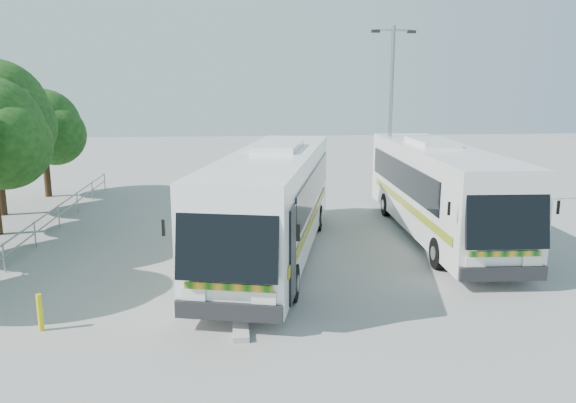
{
  "coord_description": "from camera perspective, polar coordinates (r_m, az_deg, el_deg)",
  "views": [
    {
      "loc": [
        -2.4,
        -18.54,
        6.09
      ],
      "look_at": [
        -0.38,
        2.04,
        1.79
      ],
      "focal_mm": 35.0,
      "sensor_mm": 36.0,
      "label": 1
    }
  ],
  "objects": [
    {
      "name": "coach_adjacent",
      "position": [
        23.52,
        14.96,
        1.35
      ],
      "size": [
        3.34,
        13.32,
        3.66
      ],
      "rotation": [
        0.0,
        0.0,
        -0.05
      ],
      "color": "silver",
      "rests_on": "ground"
    },
    {
      "name": "tree_far_e",
      "position": [
        33.51,
        -23.54,
        7.01
      ],
      "size": [
        4.54,
        4.28,
        5.92
      ],
      "color": "#382314",
      "rests_on": "ground"
    },
    {
      "name": "kerb_divider",
      "position": [
        21.4,
        -5.12,
        -4.62
      ],
      "size": [
        0.4,
        16.0,
        0.15
      ],
      "primitive_type": "cube",
      "color": "#B2B2AD",
      "rests_on": "ground"
    },
    {
      "name": "bollard",
      "position": [
        15.66,
        -23.88,
        -10.28
      ],
      "size": [
        0.16,
        0.16,
        0.97
      ],
      "primitive_type": "cylinder",
      "rotation": [
        0.0,
        0.0,
        0.18
      ],
      "color": "#CCBE0C",
      "rests_on": "ground"
    },
    {
      "name": "railing",
      "position": [
        24.38,
        -23.62,
        -1.93
      ],
      "size": [
        0.06,
        22.0,
        1.0
      ],
      "color": "gray",
      "rests_on": "ground"
    },
    {
      "name": "ground",
      "position": [
        19.66,
        1.7,
        -6.3
      ],
      "size": [
        100.0,
        100.0,
        0.0
      ],
      "primitive_type": "plane",
      "color": "gray",
      "rests_on": "ground"
    },
    {
      "name": "coach_main",
      "position": [
        20.02,
        -1.5,
        0.15
      ],
      "size": [
        5.85,
        13.82,
        3.77
      ],
      "rotation": [
        0.0,
        0.0,
        -0.24
      ],
      "color": "white",
      "rests_on": "ground"
    },
    {
      "name": "lamppost",
      "position": [
        27.6,
        10.39,
        9.0
      ],
      "size": [
        2.15,
        0.36,
        8.8
      ],
      "rotation": [
        0.0,
        0.0,
        0.07
      ],
      "color": "gray",
      "rests_on": "ground"
    }
  ]
}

